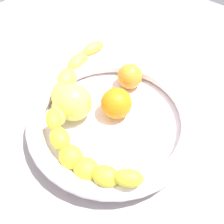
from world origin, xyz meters
The scene contains 7 objects.
kitchen_counter centered at (0.00, 0.00, 1.50)cm, with size 120.00×120.00×3.00cm, color #9D9292.
fruit_bowl centered at (0.00, 0.00, 5.65)cm, with size 32.75×32.75×5.14cm.
banana_draped_left centered at (10.70, 2.38, 8.49)cm, with size 7.26×21.94×5.53cm.
banana_draped_right centered at (-1.73, -12.79, 7.78)cm, with size 23.99×13.00×4.96cm.
orange_front centered at (-10.16, -3.37, 7.71)cm, with size 5.46×5.46×5.46cm, color orange.
orange_mid_left centered at (-2.16, -0.68, 8.05)cm, with size 6.14×6.14×6.14cm, color orange.
apple_yellow centered at (3.21, -6.91, 8.62)cm, with size 7.27×7.27×7.27cm, color #D4CB55.
Camera 1 is at (22.67, 18.56, 44.85)cm, focal length 40.11 mm.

